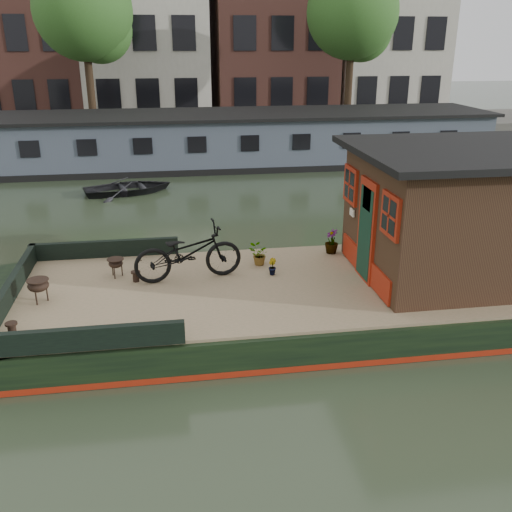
{
  "coord_description": "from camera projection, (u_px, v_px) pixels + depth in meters",
  "views": [
    {
      "loc": [
        -3.11,
        -9.49,
        4.88
      ],
      "look_at": [
        -1.55,
        0.5,
        1.03
      ],
      "focal_mm": 40.0,
      "sensor_mm": 36.0,
      "label": 1
    }
  ],
  "objects": [
    {
      "name": "tree_left",
      "position": [
        87.0,
        15.0,
        25.55
      ],
      "size": [
        4.4,
        4.4,
        7.4
      ],
      "color": "#332316",
      "rests_on": "quay"
    },
    {
      "name": "bollard_port",
      "position": [
        136.0,
        276.0,
        10.61
      ],
      "size": [
        0.18,
        0.18,
        0.2
      ],
      "primitive_type": "cylinder",
      "color": "black",
      "rests_on": "houseboat_deck"
    },
    {
      "name": "ground",
      "position": [
        340.0,
        311.0,
        10.95
      ],
      "size": [
        120.0,
        120.0,
        0.0
      ],
      "primitive_type": "plane",
      "color": "#263220",
      "rests_on": "ground"
    },
    {
      "name": "bicycle",
      "position": [
        188.0,
        252.0,
        10.57
      ],
      "size": [
        2.09,
        0.98,
        1.06
      ],
      "primitive_type": "imported",
      "rotation": [
        0.0,
        0.0,
        1.71
      ],
      "color": "black",
      "rests_on": "houseboat_deck"
    },
    {
      "name": "potted_plant_c",
      "position": [
        258.0,
        255.0,
        11.35
      ],
      "size": [
        0.41,
        0.36,
        0.43
      ],
      "primitive_type": "imported",
      "rotation": [
        0.0,
        0.0,
        3.06
      ],
      "color": "brown",
      "rests_on": "houseboat_deck"
    },
    {
      "name": "houseboat_hull",
      "position": [
        272.0,
        302.0,
        10.66
      ],
      "size": [
        14.01,
        4.02,
        0.6
      ],
      "color": "black",
      "rests_on": "ground"
    },
    {
      "name": "potted_plant_b",
      "position": [
        272.0,
        267.0,
        10.9
      ],
      "size": [
        0.18,
        0.2,
        0.32
      ],
      "primitive_type": "imported",
      "rotation": [
        0.0,
        0.0,
        1.78
      ],
      "color": "brown",
      "rests_on": "houseboat_deck"
    },
    {
      "name": "far_houseboat",
      "position": [
        243.0,
        141.0,
        23.53
      ],
      "size": [
        20.4,
        4.4,
        2.11
      ],
      "color": "#414857",
      "rests_on": "ground"
    },
    {
      "name": "brazier_rear",
      "position": [
        116.0,
        268.0,
        10.79
      ],
      "size": [
        0.45,
        0.45,
        0.36
      ],
      "primitive_type": null,
      "rotation": [
        0.0,
        0.0,
        0.42
      ],
      "color": "black",
      "rests_on": "houseboat_deck"
    },
    {
      "name": "houseboat_deck",
      "position": [
        342.0,
        281.0,
        10.73
      ],
      "size": [
        11.8,
        3.8,
        0.05
      ],
      "primitive_type": "cube",
      "color": "#9D7C61",
      "rests_on": "houseboat_hull"
    },
    {
      "name": "bollard_stbd",
      "position": [
        12.0,
        329.0,
        8.67
      ],
      "size": [
        0.18,
        0.18,
        0.21
      ],
      "primitive_type": "cylinder",
      "color": "black",
      "rests_on": "houseboat_deck"
    },
    {
      "name": "tree_right",
      "position": [
        355.0,
        17.0,
        27.35
      ],
      "size": [
        4.4,
        4.4,
        7.4
      ],
      "color": "#332316",
      "rests_on": "quay"
    },
    {
      "name": "brazier_front",
      "position": [
        39.0,
        291.0,
        9.74
      ],
      "size": [
        0.5,
        0.5,
        0.42
      ],
      "primitive_type": null,
      "rotation": [
        0.0,
        0.0,
        -0.35
      ],
      "color": "black",
      "rests_on": "houseboat_deck"
    },
    {
      "name": "quay",
      "position": [
        227.0,
        130.0,
        29.72
      ],
      "size": [
        60.0,
        6.0,
        0.9
      ],
      "primitive_type": "cube",
      "color": "#47443F",
      "rests_on": "ground"
    },
    {
      "name": "bow_bulwark",
      "position": [
        61.0,
        288.0,
        9.93
      ],
      "size": [
        3.0,
        4.0,
        0.35
      ],
      "color": "black",
      "rests_on": "houseboat_deck"
    },
    {
      "name": "cabin",
      "position": [
        459.0,
        212.0,
        10.6
      ],
      "size": [
        4.0,
        3.5,
        2.42
      ],
      "color": "black",
      "rests_on": "houseboat_deck"
    },
    {
      "name": "dinghy",
      "position": [
        128.0,
        184.0,
        19.29
      ],
      "size": [
        3.38,
        2.78,
        0.61
      ],
      "primitive_type": "imported",
      "rotation": [
        0.0,
        0.0,
        1.83
      ],
      "color": "black",
      "rests_on": "ground"
    },
    {
      "name": "potted_plant_d",
      "position": [
        332.0,
        241.0,
        11.97
      ],
      "size": [
        0.34,
        0.34,
        0.52
      ],
      "primitive_type": "imported",
      "rotation": [
        0.0,
        0.0,
        4.9
      ],
      "color": "brown",
      "rests_on": "houseboat_deck"
    }
  ]
}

